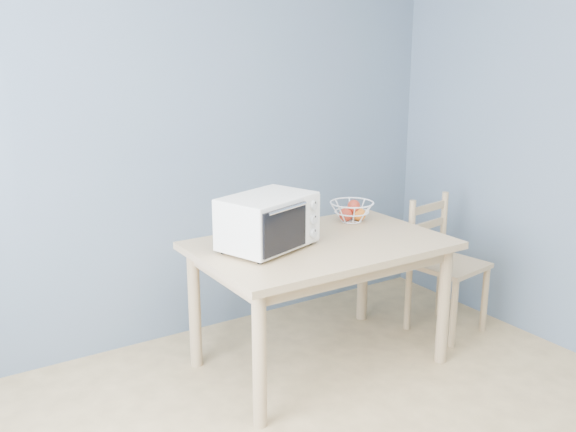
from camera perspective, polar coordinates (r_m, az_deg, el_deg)
room at (r=2.04m, az=12.63°, el=-0.24°), size 4.01×4.51×2.61m
dining_table at (r=3.64m, az=2.91°, el=-3.84°), size 1.40×0.90×0.75m
toaster_oven at (r=3.43m, az=-2.02°, el=-0.52°), size 0.59×0.50×0.30m
fruit_basket at (r=4.02m, az=5.67°, el=0.47°), size 0.34×0.34×0.14m
dining_chair at (r=4.30m, az=13.61°, el=-4.35°), size 0.47×0.47×0.88m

